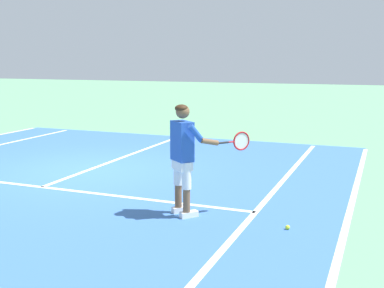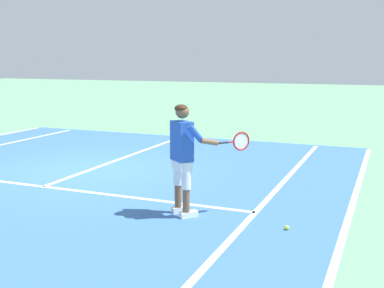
# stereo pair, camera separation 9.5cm
# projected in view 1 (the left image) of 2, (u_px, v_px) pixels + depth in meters

# --- Properties ---
(ground_plane) EXTENTS (80.00, 80.00, 0.00)m
(ground_plane) POSITION_uv_depth(u_px,v_px,m) (88.00, 170.00, 10.54)
(ground_plane) COLOR #609E70
(court_inner_surface) EXTENTS (10.98, 11.21, 0.00)m
(court_inner_surface) POSITION_uv_depth(u_px,v_px,m) (73.00, 176.00, 10.05)
(court_inner_surface) COLOR #3866A8
(court_inner_surface) RESTS_ON ground
(line_service) EXTENTS (8.23, 0.10, 0.01)m
(line_service) POSITION_uv_depth(u_px,v_px,m) (42.00, 187.00, 9.14)
(line_service) COLOR white
(line_service) RESTS_ON ground
(line_centre_service) EXTENTS (0.10, 6.40, 0.01)m
(line_centre_service) POSITION_uv_depth(u_px,v_px,m) (126.00, 156.00, 12.06)
(line_centre_service) COLOR white
(line_centre_service) RESTS_ON ground
(line_singles_right) EXTENTS (0.10, 10.81, 0.01)m
(line_singles_right) POSITION_uv_depth(u_px,v_px,m) (270.00, 196.00, 8.54)
(line_singles_right) COLOR white
(line_singles_right) RESTS_ON ground
(line_doubles_right) EXTENTS (0.10, 10.81, 0.01)m
(line_doubles_right) POSITION_uv_depth(u_px,v_px,m) (351.00, 204.00, 8.04)
(line_doubles_right) COLOR white
(line_doubles_right) RESTS_ON ground
(tennis_player) EXTENTS (1.13, 0.80, 1.71)m
(tennis_player) POSITION_uv_depth(u_px,v_px,m) (184.00, 152.00, 7.34)
(tennis_player) COLOR white
(tennis_player) RESTS_ON ground
(tennis_ball_near_feet) EXTENTS (0.07, 0.07, 0.07)m
(tennis_ball_near_feet) POSITION_uv_depth(u_px,v_px,m) (288.00, 227.00, 6.86)
(tennis_ball_near_feet) COLOR #CCE02D
(tennis_ball_near_feet) RESTS_ON ground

